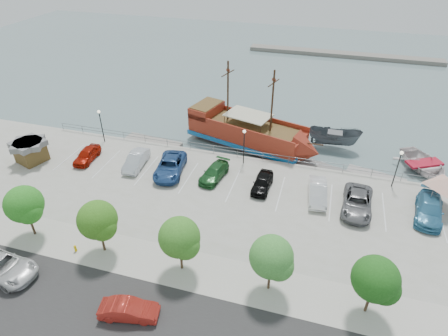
# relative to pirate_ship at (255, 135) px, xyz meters

# --- Properties ---
(ground) EXTENTS (160.00, 160.00, 0.00)m
(ground) POSITION_rel_pirate_ship_xyz_m (-0.17, -11.90, -1.84)
(ground) COLOR slate
(sidewalk) EXTENTS (100.00, 4.00, 0.05)m
(sidewalk) POSITION_rel_pirate_ship_xyz_m (-0.17, -21.90, -0.83)
(sidewalk) COLOR #B7AFA1
(sidewalk) RESTS_ON land_slab
(seawall_railing) EXTENTS (50.00, 0.06, 1.00)m
(seawall_railing) POSITION_rel_pirate_ship_xyz_m (-0.17, -4.10, -0.32)
(seawall_railing) COLOR slate
(seawall_railing) RESTS_ON land_slab
(far_shore) EXTENTS (40.00, 3.00, 0.80)m
(far_shore) POSITION_rel_pirate_ship_xyz_m (9.83, 43.10, -1.44)
(far_shore) COLOR slate
(far_shore) RESTS_ON ground
(pirate_ship) EXTENTS (17.79, 9.16, 11.01)m
(pirate_ship) POSITION_rel_pirate_ship_xyz_m (0.00, 0.00, 0.00)
(pirate_ship) COLOR maroon
(pirate_ship) RESTS_ON ground
(patrol_boat) EXTENTS (6.53, 2.55, 2.51)m
(patrol_boat) POSITION_rel_pirate_ship_xyz_m (9.56, 2.83, -0.59)
(patrol_boat) COLOR #4B5258
(patrol_boat) RESTS_ON ground
(speedboat) EXTENTS (7.64, 8.46, 1.44)m
(speedboat) POSITION_rel_pirate_ship_xyz_m (19.76, 0.29, -1.13)
(speedboat) COLOR silver
(speedboat) RESTS_ON ground
(dock_west) EXTENTS (7.84, 2.96, 0.44)m
(dock_west) POSITION_rel_pirate_ship_xyz_m (-12.93, -2.70, -1.63)
(dock_west) COLOR gray
(dock_west) RESTS_ON ground
(dock_mid) EXTENTS (7.29, 4.24, 0.40)m
(dock_mid) POSITION_rel_pirate_ship_xyz_m (8.48, -2.70, -1.64)
(dock_mid) COLOR slate
(dock_mid) RESTS_ON ground
(dock_east) EXTENTS (6.63, 3.28, 0.36)m
(dock_east) POSITION_rel_pirate_ship_xyz_m (14.55, -2.70, -1.66)
(dock_east) COLOR gray
(dock_east) RESTS_ON ground
(shed) EXTENTS (3.90, 3.90, 2.54)m
(shed) POSITION_rel_pirate_ship_xyz_m (-23.71, -11.71, 0.51)
(shed) COLOR brown
(shed) RESTS_ON land_slab
(street_van) EXTENTS (6.24, 3.39, 1.66)m
(street_van) POSITION_rel_pirate_ship_xyz_m (-14.45, -26.35, -0.01)
(street_van) COLOR silver
(street_van) RESTS_ON street
(street_sedan) EXTENTS (4.35, 2.26, 1.36)m
(street_sedan) POSITION_rel_pirate_ship_xyz_m (-3.08, -26.99, -0.16)
(street_sedan) COLOR #B3261C
(street_sedan) RESTS_ON street
(fire_hydrant) EXTENTS (0.23, 0.23, 0.67)m
(fire_hydrant) POSITION_rel_pirate_ship_xyz_m (-10.42, -22.70, -0.48)
(fire_hydrant) COLOR #DEB405
(fire_hydrant) RESTS_ON sidewalk
(lamp_post_left) EXTENTS (0.36, 0.36, 4.28)m
(lamp_post_left) POSITION_rel_pirate_ship_xyz_m (-18.17, -5.40, 2.10)
(lamp_post_left) COLOR black
(lamp_post_left) RESTS_ON land_slab
(lamp_post_mid) EXTENTS (0.36, 0.36, 4.28)m
(lamp_post_mid) POSITION_rel_pirate_ship_xyz_m (-0.17, -5.40, 2.10)
(lamp_post_mid) COLOR black
(lamp_post_mid) RESTS_ON land_slab
(lamp_post_right) EXTENTS (0.36, 0.36, 4.28)m
(lamp_post_right) POSITION_rel_pirate_ship_xyz_m (15.83, -5.40, 2.10)
(lamp_post_right) COLOR black
(lamp_post_right) RESTS_ON land_slab
(tree_b) EXTENTS (3.30, 3.20, 5.00)m
(tree_b) POSITION_rel_pirate_ship_xyz_m (-15.03, -21.97, 2.45)
(tree_b) COLOR #473321
(tree_b) RESTS_ON sidewalk
(tree_c) EXTENTS (3.30, 3.20, 5.00)m
(tree_c) POSITION_rel_pirate_ship_xyz_m (-8.03, -21.97, 2.45)
(tree_c) COLOR #473321
(tree_c) RESTS_ON sidewalk
(tree_d) EXTENTS (3.30, 3.20, 5.00)m
(tree_d) POSITION_rel_pirate_ship_xyz_m (-1.03, -21.97, 2.45)
(tree_d) COLOR #473321
(tree_d) RESTS_ON sidewalk
(tree_e) EXTENTS (3.30, 3.20, 5.00)m
(tree_e) POSITION_rel_pirate_ship_xyz_m (5.97, -21.97, 2.45)
(tree_e) COLOR #473321
(tree_e) RESTS_ON sidewalk
(tree_f) EXTENTS (3.30, 3.20, 5.00)m
(tree_f) POSITION_rel_pirate_ship_xyz_m (12.97, -21.97, 2.45)
(tree_f) COLOR #473321
(tree_f) RESTS_ON sidewalk
(parked_car_a) EXTENTS (2.01, 4.39, 1.46)m
(parked_car_a) POSITION_rel_pirate_ship_xyz_m (-17.68, -9.83, -0.11)
(parked_car_a) COLOR #A11405
(parked_car_a) RESTS_ON land_slab
(parked_car_b) EXTENTS (2.04, 4.85, 1.56)m
(parked_car_b) POSITION_rel_pirate_ship_xyz_m (-11.61, -9.40, -0.06)
(parked_car_b) COLOR silver
(parked_car_b) RESTS_ON land_slab
(parked_car_c) EXTENTS (3.74, 6.39, 1.67)m
(parked_car_c) POSITION_rel_pirate_ship_xyz_m (-7.43, -9.52, -0.01)
(parked_car_c) COLOR navy
(parked_car_c) RESTS_ON land_slab
(parked_car_d) EXTENTS (2.67, 4.96, 1.37)m
(parked_car_d) POSITION_rel_pirate_ship_xyz_m (-2.50, -9.15, -0.16)
(parked_car_d) COLOR #205827
(parked_car_d) RESTS_ON land_slab
(parked_car_e) EXTENTS (1.90, 4.37, 1.47)m
(parked_car_e) POSITION_rel_pirate_ship_xyz_m (2.85, -9.54, -0.11)
(parked_car_e) COLOR black
(parked_car_e) RESTS_ON land_slab
(parked_car_f) EXTENTS (2.19, 4.99, 1.60)m
(parked_car_f) POSITION_rel_pirate_ship_xyz_m (8.44, -9.68, -0.05)
(parked_car_f) COLOR white
(parked_car_f) RESTS_ON land_slab
(parked_car_g) EXTENTS (3.04, 5.99, 1.62)m
(parked_car_g) POSITION_rel_pirate_ship_xyz_m (12.21, -10.34, -0.03)
(parked_car_g) COLOR slate
(parked_car_g) RESTS_ON land_slab
(parked_car_h) EXTENTS (3.22, 6.01, 1.66)m
(parked_car_h) POSITION_rel_pirate_ship_xyz_m (18.64, -9.50, -0.02)
(parked_car_h) COLOR teal
(parked_car_h) RESTS_ON land_slab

